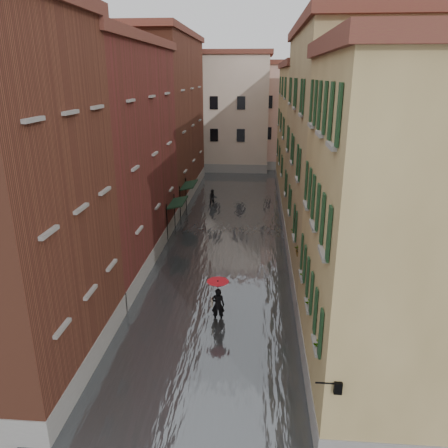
% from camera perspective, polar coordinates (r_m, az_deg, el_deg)
% --- Properties ---
extents(ground, '(120.00, 120.00, 0.00)m').
position_cam_1_polar(ground, '(19.35, -2.48, -15.44)').
color(ground, '#5F5F61').
rests_on(ground, ground).
extents(floodwater, '(10.00, 60.00, 0.20)m').
position_cam_1_polar(floodwater, '(30.87, 0.43, -1.59)').
color(floodwater, '#4D5155').
rests_on(floodwater, ground).
extents(building_left_mid, '(6.00, 14.00, 12.50)m').
position_cam_1_polar(building_left_mid, '(26.86, -15.41, 8.24)').
color(building_left_mid, maroon).
rests_on(building_left_mid, ground).
extents(building_left_far, '(6.00, 16.00, 14.00)m').
position_cam_1_polar(building_left_far, '(41.05, -8.44, 13.25)').
color(building_left_far, brown).
rests_on(building_left_far, ground).
extents(building_right_near, '(6.00, 8.00, 11.50)m').
position_cam_1_polar(building_right_near, '(15.57, 22.71, -1.99)').
color(building_right_near, '#947F4C').
rests_on(building_right_near, ground).
extents(building_right_mid, '(6.00, 14.00, 13.00)m').
position_cam_1_polar(building_right_mid, '(25.71, 15.72, 8.33)').
color(building_right_mid, tan).
rests_on(building_right_mid, ground).
extents(building_right_far, '(6.00, 16.00, 11.50)m').
position_cam_1_polar(building_right_far, '(40.47, 11.76, 11.20)').
color(building_right_far, '#947F4C').
rests_on(building_right_far, ground).
extents(building_end_cream, '(12.00, 9.00, 13.00)m').
position_cam_1_polar(building_end_cream, '(54.26, -0.82, 14.25)').
color(building_end_cream, beige).
rests_on(building_end_cream, ground).
extents(building_end_pink, '(10.00, 9.00, 12.00)m').
position_cam_1_polar(building_end_pink, '(56.19, 8.83, 13.69)').
color(building_end_pink, tan).
rests_on(building_end_pink, ground).
extents(awning_near, '(1.09, 2.73, 2.80)m').
position_cam_1_polar(awning_near, '(30.40, -6.16, 2.66)').
color(awning_near, black).
rests_on(awning_near, ground).
extents(awning_far, '(1.09, 2.91, 2.80)m').
position_cam_1_polar(awning_far, '(35.22, -4.66, 4.97)').
color(awning_far, black).
rests_on(awning_far, ground).
extents(wall_lantern, '(0.71, 0.22, 0.35)m').
position_cam_1_polar(wall_lantern, '(12.82, 14.54, -19.87)').
color(wall_lantern, black).
rests_on(wall_lantern, ground).
extents(window_planters, '(0.59, 10.96, 0.84)m').
position_cam_1_polar(window_planters, '(18.03, 10.72, -5.69)').
color(window_planters, brown).
rests_on(window_planters, ground).
extents(pedestrian_main, '(1.03, 1.03, 2.06)m').
position_cam_1_polar(pedestrian_main, '(20.26, -0.81, -9.46)').
color(pedestrian_main, black).
rests_on(pedestrian_main, ground).
extents(pedestrian_far, '(0.90, 0.78, 1.57)m').
position_cam_1_polar(pedestrian_far, '(37.84, -1.47, 3.38)').
color(pedestrian_far, black).
rests_on(pedestrian_far, ground).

